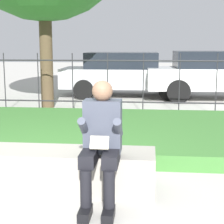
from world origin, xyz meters
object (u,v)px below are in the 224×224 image
Objects in this scene: stone_bench at (42,171)px; car_parked_right at (221,74)px; car_parked_center at (126,73)px; person_seated_reader at (101,138)px.

car_parked_right reaches higher than stone_bench.
car_parked_right is (3.26, 7.33, 0.56)m from stone_bench.
car_parked_center is 0.90× the size of car_parked_right.
car_parked_right reaches higher than person_seated_reader.
car_parked_right is (2.82, -0.44, 0.04)m from car_parked_center.
car_parked_center reaches higher than stone_bench.
car_parked_center is at bearing 86.79° from stone_bench.
person_seated_reader is at bearing -89.25° from car_parked_center.
person_seated_reader is 8.08m from car_parked_center.
car_parked_right is at bearing 66.02° from stone_bench.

